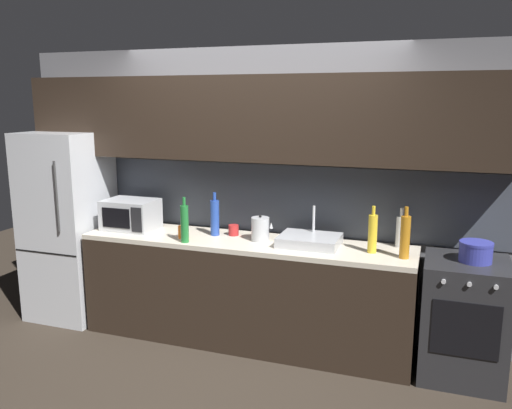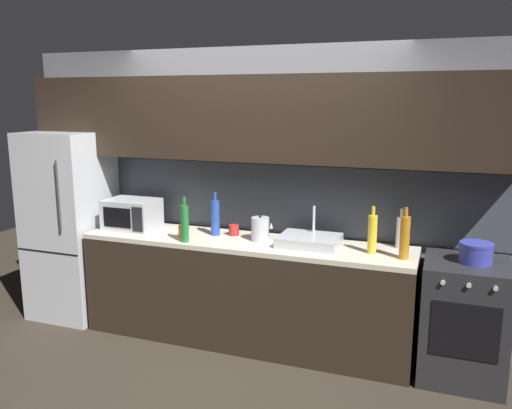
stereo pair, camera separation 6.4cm
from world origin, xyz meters
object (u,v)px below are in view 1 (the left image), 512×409
object	(u,v)px
wine_bottle_yellow	(373,233)
wine_bottle_blue	(215,217)
oven_range	(463,319)
microwave	(131,214)
wine_bottle_green	(185,223)
mug_red	(234,230)
refrigerator	(69,225)
cooking_pot	(476,252)
kettle	(260,229)
wine_bottle_amber	(405,237)
wine_bottle_white	(401,231)
mug_orange	(183,232)

from	to	relation	value
wine_bottle_yellow	wine_bottle_blue	size ratio (longest dim) A/B	0.97
oven_range	microwave	world-z (taller)	microwave
wine_bottle_green	mug_red	bearing A→B (deg)	49.00
refrigerator	microwave	bearing A→B (deg)	1.55
oven_range	cooking_pot	xyz separation A→B (m)	(0.05, 0.00, 0.52)
oven_range	mug_red	size ratio (longest dim) A/B	9.84
oven_range	wine_bottle_green	size ratio (longest dim) A/B	2.38
microwave	cooking_pot	distance (m)	2.89
mug_red	cooking_pot	world-z (taller)	cooking_pot
refrigerator	mug_red	world-z (taller)	refrigerator
kettle	mug_red	world-z (taller)	kettle
wine_bottle_yellow	wine_bottle_green	size ratio (longest dim) A/B	0.97
wine_bottle_yellow	wine_bottle_amber	world-z (taller)	wine_bottle_amber
wine_bottle_green	wine_bottle_blue	xyz separation A→B (m)	(0.14, 0.29, -0.00)
refrigerator	cooking_pot	xyz separation A→B (m)	(3.57, 0.00, 0.09)
oven_range	microwave	bearing A→B (deg)	179.60
microwave	kettle	size ratio (longest dim) A/B	2.08
oven_range	wine_bottle_amber	size ratio (longest dim) A/B	2.31
microwave	wine_bottle_white	world-z (taller)	wine_bottle_white
kettle	wine_bottle_blue	size ratio (longest dim) A/B	0.59
wine_bottle_white	wine_bottle_blue	bearing A→B (deg)	-174.36
refrigerator	kettle	world-z (taller)	refrigerator
refrigerator	wine_bottle_white	distance (m)	3.04
kettle	wine_bottle_blue	world-z (taller)	wine_bottle_blue
cooking_pot	mug_red	bearing A→B (deg)	176.51
cooking_pot	mug_orange	bearing A→B (deg)	-177.19
oven_range	cooking_pot	distance (m)	0.53
refrigerator	mug_orange	bearing A→B (deg)	-5.07
oven_range	mug_orange	size ratio (longest dim) A/B	8.42
wine_bottle_blue	mug_red	bearing A→B (deg)	17.27
refrigerator	oven_range	world-z (taller)	refrigerator
microwave	kettle	distance (m)	1.23
microwave	wine_bottle_yellow	xyz separation A→B (m)	(2.15, -0.03, 0.02)
microwave	wine_bottle_green	world-z (taller)	wine_bottle_green
mug_orange	wine_bottle_blue	bearing A→B (deg)	40.25
wine_bottle_green	mug_orange	world-z (taller)	wine_bottle_green
wine_bottle_amber	cooking_pot	distance (m)	0.51
microwave	wine_bottle_yellow	distance (m)	2.16
microwave	mug_red	bearing A→B (deg)	5.91
oven_range	wine_bottle_white	xyz separation A→B (m)	(-0.50, 0.22, 0.58)
oven_range	microwave	distance (m)	2.90
kettle	wine_bottle_yellow	distance (m)	0.92
wine_bottle_white	mug_orange	size ratio (longest dim) A/B	2.95
wine_bottle_amber	mug_red	bearing A→B (deg)	172.17
wine_bottle_blue	wine_bottle_white	bearing A→B (deg)	5.64
wine_bottle_yellow	wine_bottle_amber	distance (m)	0.25
wine_bottle_white	mug_red	size ratio (longest dim) A/B	3.45
wine_bottle_yellow	cooking_pot	size ratio (longest dim) A/B	1.56
mug_red	mug_orange	world-z (taller)	mug_orange
wine_bottle_white	cooking_pot	size ratio (longest dim) A/B	1.35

